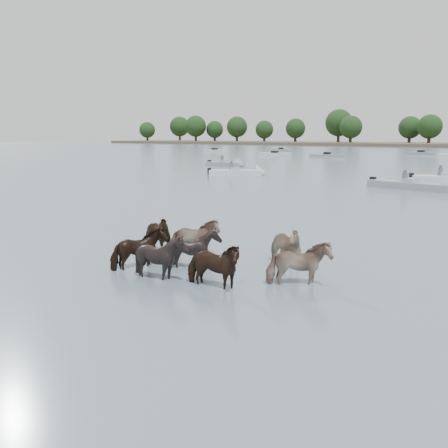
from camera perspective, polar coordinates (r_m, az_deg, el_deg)
The scene contains 7 objects.
ground at distance 14.43m, azimuth -4.33°, elevation -4.18°, with size 400.00×400.00×0.00m, color #4E5E70.
shoreline at distance 179.14m, azimuth 8.50°, elevation 9.34°, with size 160.00×30.00×1.00m, color #4C4233.
pony_herd at distance 13.30m, azimuth -2.56°, elevation -3.32°, with size 6.95×4.47×1.38m.
motorboat_a at distance 44.30m, azimuth 2.29°, elevation 6.03°, with size 5.18×4.10×1.92m.
motorboat_b at distance 34.97m, azimuth 22.18°, elevation 4.08°, with size 6.34×2.90×1.92m.
motorboat_f at distance 56.39m, azimuth 0.74°, elevation 6.99°, with size 5.12×1.63×1.92m.
treeline at distance 182.71m, azimuth 7.78°, elevation 11.21°, with size 144.19×18.99×12.32m.
Camera 1 is at (8.78, -10.86, 3.64)m, focal length 39.01 mm.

